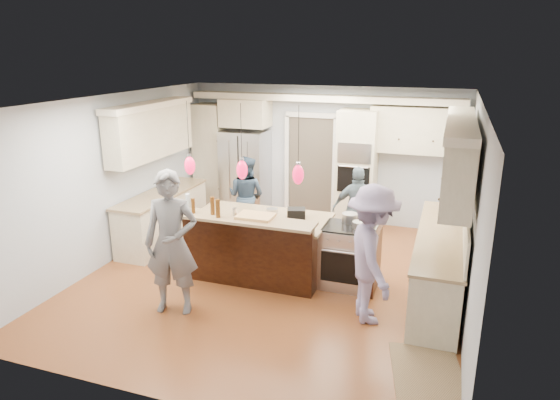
# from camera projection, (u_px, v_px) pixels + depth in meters

# --- Properties ---
(ground_plane) EXTENTS (6.00, 6.00, 0.00)m
(ground_plane) POSITION_uv_depth(u_px,v_px,m) (273.00, 277.00, 7.69)
(ground_plane) COLOR brown
(ground_plane) RESTS_ON ground
(room_shell) EXTENTS (5.54, 6.04, 2.72)m
(room_shell) POSITION_uv_depth(u_px,v_px,m) (272.00, 162.00, 7.16)
(room_shell) COLOR #B2BCC6
(room_shell) RESTS_ON ground
(refrigerator) EXTENTS (0.90, 0.70, 1.80)m
(refrigerator) POSITION_uv_depth(u_px,v_px,m) (245.00, 174.00, 10.30)
(refrigerator) COLOR #B7B7BC
(refrigerator) RESTS_ON ground
(oven_column) EXTENTS (0.72, 0.69, 2.30)m
(oven_column) POSITION_uv_depth(u_px,v_px,m) (357.00, 170.00, 9.53)
(oven_column) COLOR beige
(oven_column) RESTS_ON ground
(back_upper_cabinets) EXTENTS (5.30, 0.61, 2.54)m
(back_upper_cabinets) POSITION_uv_depth(u_px,v_px,m) (284.00, 138.00, 9.93)
(back_upper_cabinets) COLOR beige
(back_upper_cabinets) RESTS_ON ground
(right_counter_run) EXTENTS (0.64, 3.10, 2.51)m
(right_counter_run) POSITION_uv_depth(u_px,v_px,m) (446.00, 224.00, 6.89)
(right_counter_run) COLOR beige
(right_counter_run) RESTS_ON ground
(left_cabinets) EXTENTS (0.64, 2.30, 2.51)m
(left_cabinets) POSITION_uv_depth(u_px,v_px,m) (159.00, 185.00, 8.87)
(left_cabinets) COLOR beige
(left_cabinets) RESTS_ON ground
(kitchen_island) EXTENTS (2.10, 1.46, 1.12)m
(kitchen_island) POSITION_uv_depth(u_px,v_px,m) (259.00, 245.00, 7.69)
(kitchen_island) COLOR black
(kitchen_island) RESTS_ON ground
(island_range) EXTENTS (0.82, 0.71, 0.92)m
(island_range) POSITION_uv_depth(u_px,v_px,m) (350.00, 256.00, 7.32)
(island_range) COLOR #B7B7BC
(island_range) RESTS_ON ground
(pendant_lights) EXTENTS (1.75, 0.15, 1.03)m
(pendant_lights) POSITION_uv_depth(u_px,v_px,m) (242.00, 170.00, 6.78)
(pendant_lights) COLOR black
(pendant_lights) RESTS_ON ground
(person_bar_end) EXTENTS (0.80, 0.62, 1.93)m
(person_bar_end) POSITION_uv_depth(u_px,v_px,m) (172.00, 243.00, 6.47)
(person_bar_end) COLOR slate
(person_bar_end) RESTS_ON ground
(person_far_left) EXTENTS (0.80, 0.66, 1.51)m
(person_far_left) POSITION_uv_depth(u_px,v_px,m) (246.00, 196.00, 9.26)
(person_far_left) COLOR #293C51
(person_far_left) RESTS_ON ground
(person_far_right) EXTENTS (0.93, 0.57, 1.48)m
(person_far_right) POSITION_uv_depth(u_px,v_px,m) (358.00, 209.00, 8.56)
(person_far_right) COLOR slate
(person_far_right) RESTS_ON ground
(person_range_side) EXTENTS (1.07, 1.34, 1.81)m
(person_range_side) POSITION_uv_depth(u_px,v_px,m) (372.00, 255.00, 6.26)
(person_range_side) COLOR #8A7DA9
(person_range_side) RESTS_ON ground
(floor_rug) EXTENTS (0.94, 1.21, 0.01)m
(floor_rug) POSITION_uv_depth(u_px,v_px,m) (427.00, 373.00, 5.41)
(floor_rug) COLOR #92774F
(floor_rug) RESTS_ON ground
(water_bottle) EXTENTS (0.08, 0.08, 0.28)m
(water_bottle) POSITION_uv_depth(u_px,v_px,m) (188.00, 204.00, 7.12)
(water_bottle) COLOR silver
(water_bottle) RESTS_ON kitchen_island
(beer_bottle_a) EXTENTS (0.06, 0.06, 0.22)m
(beer_bottle_a) POSITION_uv_depth(u_px,v_px,m) (193.00, 206.00, 7.12)
(beer_bottle_a) COLOR #4C2B0D
(beer_bottle_a) RESTS_ON kitchen_island
(beer_bottle_b) EXTENTS (0.08, 0.08, 0.26)m
(beer_bottle_b) POSITION_uv_depth(u_px,v_px,m) (218.00, 209.00, 6.93)
(beer_bottle_b) COLOR #4C2B0D
(beer_bottle_b) RESTS_ON kitchen_island
(beer_bottle_c) EXTENTS (0.08, 0.08, 0.26)m
(beer_bottle_c) POSITION_uv_depth(u_px,v_px,m) (212.00, 206.00, 7.05)
(beer_bottle_c) COLOR #4C2B0D
(beer_bottle_c) RESTS_ON kitchen_island
(drink_can) EXTENTS (0.08, 0.08, 0.12)m
(drink_can) POSITION_uv_depth(u_px,v_px,m) (235.00, 212.00, 7.02)
(drink_can) COLOR #B7B7BC
(drink_can) RESTS_ON kitchen_island
(cutting_board) EXTENTS (0.51, 0.36, 0.04)m
(cutting_board) POSITION_uv_depth(u_px,v_px,m) (256.00, 216.00, 6.96)
(cutting_board) COLOR #DCB165
(cutting_board) RESTS_ON kitchen_island
(pot_large) EXTENTS (0.23, 0.23, 0.13)m
(pot_large) POSITION_uv_depth(u_px,v_px,m) (350.00, 218.00, 7.36)
(pot_large) COLOR #B7B7BC
(pot_large) RESTS_ON island_range
(pot_small) EXTENTS (0.19, 0.19, 0.10)m
(pot_small) POSITION_uv_depth(u_px,v_px,m) (359.00, 225.00, 7.12)
(pot_small) COLOR #B7B7BC
(pot_small) RESTS_ON island_range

